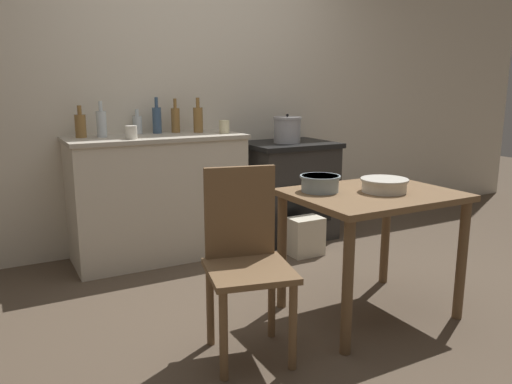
{
  "coord_description": "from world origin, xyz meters",
  "views": [
    {
      "loc": [
        -1.56,
        -2.37,
        1.32
      ],
      "look_at": [
        0.0,
        0.5,
        0.62
      ],
      "focal_mm": 35.0,
      "sensor_mm": 36.0,
      "label": 1
    }
  ],
  "objects_px": {
    "work_table": "(372,212)",
    "bottle_left": "(198,119)",
    "chair": "(246,257)",
    "cup_mid_right": "(131,132)",
    "stove": "(287,190)",
    "flour_sack": "(306,236)",
    "bottle_mid_left": "(102,123)",
    "bottle_center_right": "(80,125)",
    "mixing_bowl_large": "(384,184)",
    "mixing_bowl_small": "(320,183)",
    "bottle_center": "(175,119)",
    "bottle_center_left": "(137,124)",
    "stock_pot": "(287,130)",
    "bottle_far_left": "(157,119)",
    "cup_right": "(224,127)"
  },
  "relations": [
    {
      "from": "bottle_center_left",
      "to": "bottle_mid_left",
      "type": "bearing_deg",
      "value": -154.2
    },
    {
      "from": "mixing_bowl_large",
      "to": "bottle_center_left",
      "type": "height_order",
      "value": "bottle_center_left"
    },
    {
      "from": "mixing_bowl_large",
      "to": "bottle_left",
      "type": "relative_size",
      "value": 0.97
    },
    {
      "from": "mixing_bowl_small",
      "to": "bottle_center",
      "type": "distance_m",
      "value": 1.61
    },
    {
      "from": "stove",
      "to": "bottle_center_right",
      "type": "relative_size",
      "value": 3.65
    },
    {
      "from": "stove",
      "to": "mixing_bowl_large",
      "type": "bearing_deg",
      "value": -102.25
    },
    {
      "from": "stock_pot",
      "to": "work_table",
      "type": "bearing_deg",
      "value": -103.63
    },
    {
      "from": "stove",
      "to": "flour_sack",
      "type": "relative_size",
      "value": 2.78
    },
    {
      "from": "work_table",
      "to": "stock_pot",
      "type": "xyz_separation_m",
      "value": [
        0.36,
        1.49,
        0.34
      ]
    },
    {
      "from": "bottle_far_left",
      "to": "bottle_mid_left",
      "type": "xyz_separation_m",
      "value": [
        -0.44,
        -0.1,
        -0.01
      ]
    },
    {
      "from": "mixing_bowl_large",
      "to": "bottle_center_left",
      "type": "xyz_separation_m",
      "value": [
        -0.89,
        1.8,
        0.25
      ]
    },
    {
      "from": "work_table",
      "to": "bottle_left",
      "type": "height_order",
      "value": "bottle_left"
    },
    {
      "from": "bottle_mid_left",
      "to": "flour_sack",
      "type": "bearing_deg",
      "value": -22.88
    },
    {
      "from": "bottle_mid_left",
      "to": "bottle_center",
      "type": "bearing_deg",
      "value": 8.77
    },
    {
      "from": "work_table",
      "to": "bottle_center_right",
      "type": "distance_m",
      "value": 2.14
    },
    {
      "from": "bottle_mid_left",
      "to": "cup_right",
      "type": "relative_size",
      "value": 2.52
    },
    {
      "from": "work_table",
      "to": "mixing_bowl_small",
      "type": "bearing_deg",
      "value": 150.11
    },
    {
      "from": "work_table",
      "to": "flour_sack",
      "type": "xyz_separation_m",
      "value": [
        0.25,
        1.03,
        -0.46
      ]
    },
    {
      "from": "flour_sack",
      "to": "mixing_bowl_small",
      "type": "bearing_deg",
      "value": -120.22
    },
    {
      "from": "cup_right",
      "to": "cup_mid_right",
      "type": "bearing_deg",
      "value": -174.81
    },
    {
      "from": "bottle_left",
      "to": "stock_pot",
      "type": "bearing_deg",
      "value": -10.45
    },
    {
      "from": "mixing_bowl_small",
      "to": "cup_right",
      "type": "xyz_separation_m",
      "value": [
        0.02,
        1.31,
        0.22
      ]
    },
    {
      "from": "bottle_far_left",
      "to": "work_table",
      "type": "bearing_deg",
      "value": -67.84
    },
    {
      "from": "bottle_mid_left",
      "to": "bottle_center_right",
      "type": "relative_size",
      "value": 1.13
    },
    {
      "from": "work_table",
      "to": "bottle_center_right",
      "type": "bearing_deg",
      "value": 127.69
    },
    {
      "from": "flour_sack",
      "to": "mixing_bowl_large",
      "type": "bearing_deg",
      "value": -100.74
    },
    {
      "from": "bottle_center",
      "to": "cup_mid_right",
      "type": "relative_size",
      "value": 2.88
    },
    {
      "from": "mixing_bowl_small",
      "to": "bottle_center",
      "type": "bearing_deg",
      "value": 100.53
    },
    {
      "from": "bottle_far_left",
      "to": "bottle_center_left",
      "type": "distance_m",
      "value": 0.15
    },
    {
      "from": "chair",
      "to": "flour_sack",
      "type": "height_order",
      "value": "chair"
    },
    {
      "from": "chair",
      "to": "stock_pot",
      "type": "relative_size",
      "value": 3.81
    },
    {
      "from": "work_table",
      "to": "flour_sack",
      "type": "relative_size",
      "value": 3.02
    },
    {
      "from": "flour_sack",
      "to": "mixing_bowl_small",
      "type": "relative_size",
      "value": 1.32
    },
    {
      "from": "flour_sack",
      "to": "bottle_far_left",
      "type": "relative_size",
      "value": 1.08
    },
    {
      "from": "flour_sack",
      "to": "bottle_mid_left",
      "type": "distance_m",
      "value": 1.76
    },
    {
      "from": "mixing_bowl_small",
      "to": "mixing_bowl_large",
      "type": "bearing_deg",
      "value": -29.92
    },
    {
      "from": "work_table",
      "to": "cup_mid_right",
      "type": "bearing_deg",
      "value": 125.31
    },
    {
      "from": "chair",
      "to": "flour_sack",
      "type": "bearing_deg",
      "value": 57.35
    },
    {
      "from": "mixing_bowl_small",
      "to": "bottle_center_left",
      "type": "bearing_deg",
      "value": 109.82
    },
    {
      "from": "work_table",
      "to": "mixing_bowl_small",
      "type": "xyz_separation_m",
      "value": [
        -0.26,
        0.15,
        0.17
      ]
    },
    {
      "from": "stove",
      "to": "chair",
      "type": "bearing_deg",
      "value": -128.02
    },
    {
      "from": "flour_sack",
      "to": "bottle_center_right",
      "type": "distance_m",
      "value": 1.88
    },
    {
      "from": "cup_mid_right",
      "to": "flour_sack",
      "type": "bearing_deg",
      "value": -16.34
    },
    {
      "from": "stove",
      "to": "flour_sack",
      "type": "xyz_separation_m",
      "value": [
        -0.14,
        -0.49,
        -0.27
      ]
    },
    {
      "from": "chair",
      "to": "cup_right",
      "type": "bearing_deg",
      "value": 81.43
    },
    {
      "from": "chair",
      "to": "cup_mid_right",
      "type": "height_order",
      "value": "cup_mid_right"
    },
    {
      "from": "stock_pot",
      "to": "bottle_center",
      "type": "height_order",
      "value": "bottle_center"
    },
    {
      "from": "stock_pot",
      "to": "chair",
      "type": "bearing_deg",
      "value": -127.89
    },
    {
      "from": "bottle_mid_left",
      "to": "bottle_center_right",
      "type": "xyz_separation_m",
      "value": [
        -0.14,
        0.04,
        -0.01
      ]
    },
    {
      "from": "bottle_left",
      "to": "mixing_bowl_large",
      "type": "bearing_deg",
      "value": -75.16
    }
  ]
}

